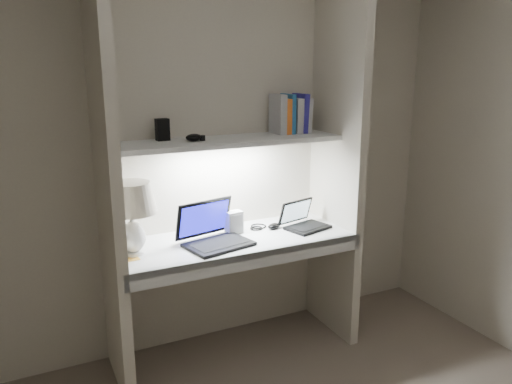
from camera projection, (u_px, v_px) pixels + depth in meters
back_wall at (217, 153)px, 3.16m from camera, size 3.20×0.01×2.50m
alcove_panel_left at (106, 172)px, 2.61m from camera, size 0.06×0.55×2.50m
alcove_panel_right at (337, 151)px, 3.23m from camera, size 0.06×0.55×2.50m
desk at (235, 241)px, 3.05m from camera, size 1.40×0.55×0.04m
desk_apron at (253, 260)px, 2.83m from camera, size 1.46×0.03×0.10m
shelf at (228, 141)px, 2.98m from camera, size 1.40×0.36×0.03m
strip_light at (228, 145)px, 2.99m from camera, size 0.60×0.04×0.02m
table_lamp at (131, 206)px, 2.70m from camera, size 0.28×0.28×0.41m
laptop_main at (213, 234)px, 2.93m from camera, size 0.43×0.39×0.25m
laptop_netbook at (303, 221)px, 3.23m from camera, size 0.32×0.29×0.17m
speaker at (234, 222)px, 3.11m from camera, size 0.11×0.08×0.14m
mouse at (274, 226)px, 3.21m from camera, size 0.11×0.09×0.04m
cable_coil at (258, 226)px, 3.24m from camera, size 0.13×0.13×0.01m
sticky_note at (132, 259)px, 2.71m from camera, size 0.08×0.08×0.00m
book_row at (290, 115)px, 3.21m from camera, size 0.24×0.17×0.25m
shelf_box at (162, 130)px, 2.89m from camera, size 0.08×0.06×0.13m
shelf_gadget at (194, 137)px, 2.87m from camera, size 0.11×0.08×0.04m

